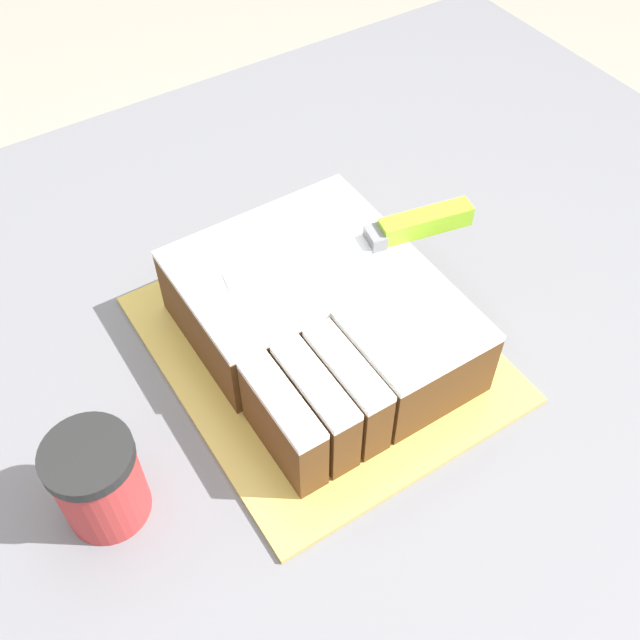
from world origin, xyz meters
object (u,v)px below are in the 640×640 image
at_px(knife, 399,230).
at_px(coffee_cup, 98,481).
at_px(cake, 320,317).
at_px(cake_board, 320,348).

xyz_separation_m(knife, coffee_cup, (-0.36, -0.07, -0.05)).
relative_size(knife, coffee_cup, 2.71).
bearing_deg(coffee_cup, cake, 11.50).
xyz_separation_m(cake_board, cake, (0.00, 0.00, 0.04)).
height_order(knife, coffee_cup, knife).
bearing_deg(cake, coffee_cup, -168.50).
bearing_deg(knife, cake, 21.37).
height_order(cake_board, cake, cake).
distance_m(cake_board, cake, 0.04).
distance_m(cake, knife, 0.12).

